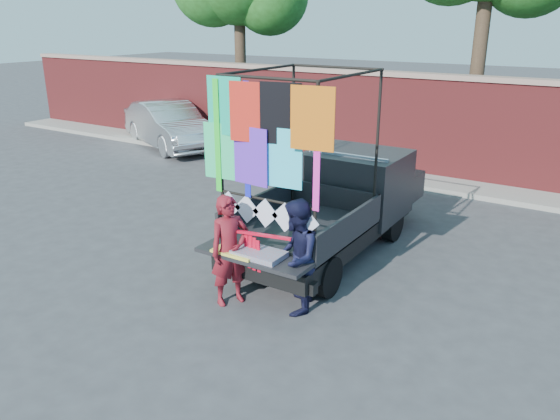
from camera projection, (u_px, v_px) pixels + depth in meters
The scene contains 8 objects.
ground at pixel (266, 274), 8.76m from camera, with size 90.00×90.00×0.00m, color #38383A.
brick_wall at pixel (419, 125), 13.89m from camera, with size 30.00×0.45×2.61m.
curb at pixel (405, 179), 13.75m from camera, with size 30.00×1.20×0.12m, color gray.
pickup_truck at pixel (343, 200), 9.77m from camera, with size 2.01×5.04×3.17m.
sedan at pixel (169, 125), 17.17m from camera, with size 1.52×4.35×1.43m, color silver.
woman at pixel (230, 251), 7.65m from camera, with size 0.59×0.38×1.61m, color maroon.
man at pixel (296, 257), 7.41m from camera, with size 0.79×0.61×1.62m, color black.
streamer_bundle at pixel (256, 245), 7.53m from camera, with size 0.84×0.21×0.59m.
Camera 1 is at (4.46, -6.56, 3.87)m, focal length 35.00 mm.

